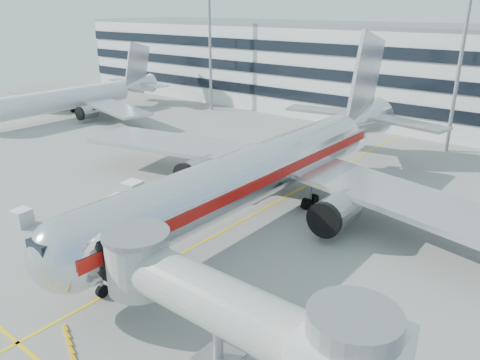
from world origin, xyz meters
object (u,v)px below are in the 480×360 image
Objects in this scene: belt_loader at (154,206)px; cargo_container_front at (22,217)px; baggage_tug at (73,237)px; cargo_container_left at (118,202)px; cargo_container_right at (133,190)px; ramp_worker at (69,229)px; main_jet at (271,165)px.

belt_loader is 11.69m from cargo_container_front.
baggage_tug reaches higher than cargo_container_left.
ramp_worker is (2.88, -9.08, -0.00)m from cargo_container_right.
baggage_tug is 1.49m from ramp_worker.
main_jet is 27.71× the size of ramp_worker.
cargo_container_left is at bearing 63.41° from cargo_container_front.
baggage_tug is 1.62× the size of ramp_worker.
ramp_worker reaches higher than cargo_container_front.
ramp_worker is at bearing -99.72° from belt_loader.
cargo_container_right is 10.62m from cargo_container_front.
main_jet is 29.52× the size of cargo_container_left.
baggage_tug is at bearing -114.73° from main_jet.
cargo_container_right is at bearing 74.74° from cargo_container_front.
belt_loader reaches higher than cargo_container_front.
baggage_tug is at bearing -65.13° from cargo_container_left.
ramp_worker is at bearing 158.53° from baggage_tug.
cargo_container_right is at bearing 51.21° from ramp_worker.
main_jet is 15.21m from cargo_container_left.
cargo_container_right is at bearing 111.25° from cargo_container_left.
belt_loader reaches higher than cargo_container_left.
baggage_tug is (-7.78, -16.88, -3.33)m from main_jet.
belt_loader is (-7.77, -8.19, -3.63)m from main_jet.
cargo_container_right is at bearing 167.64° from belt_loader.
belt_loader reaches higher than baggage_tug.
cargo_container_left is (-3.25, 7.01, -0.16)m from baggage_tug.
baggage_tug is at bearing -90.03° from belt_loader.
main_jet is at bearing 31.06° from cargo_container_right.
main_jet is at bearing 4.34° from ramp_worker.
belt_loader is 2.63× the size of cargo_container_left.
ramp_worker reaches higher than cargo_container_right.
baggage_tug is 7.72m from cargo_container_left.
main_jet is 23.20m from cargo_container_front.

